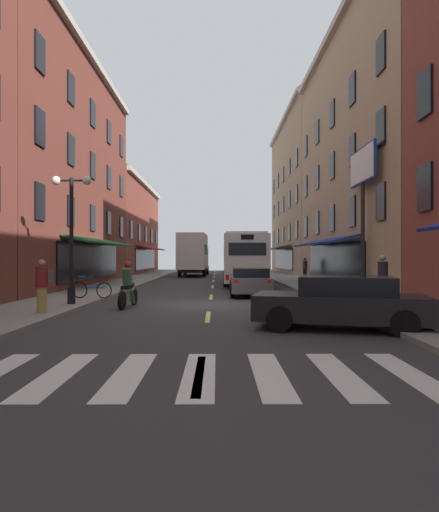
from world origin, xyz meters
TOP-DOWN VIEW (x-y plane):
  - ground_plane at (0.00, 0.00)m, footprint 34.80×80.00m
  - lane_centre_dashes at (0.00, -0.25)m, footprint 0.14×73.90m
  - crosswalk_near at (0.00, -10.00)m, footprint 7.10×2.80m
  - sidewalk_left at (-5.90, 0.00)m, footprint 3.00×80.00m
  - sidewalk_right at (5.90, 0.00)m, footprint 3.00×80.00m
  - billboard_sign at (7.05, 3.44)m, footprint 0.40×3.30m
  - transit_bus at (2.06, 12.93)m, footprint 2.85×11.93m
  - box_truck at (-1.92, 24.05)m, footprint 2.68×8.12m
  - sedan_near at (3.42, -5.82)m, footprint 4.55×2.78m
  - sedan_mid at (1.83, 3.70)m, footprint 1.97×4.26m
  - motorcycle_rider at (-2.94, -1.07)m, footprint 0.64×2.07m
  - bicycle_near at (-4.82, 0.96)m, footprint 1.70×0.48m
  - pedestrian_near at (-5.02, -3.56)m, footprint 0.53×0.43m
  - pedestrian_mid at (6.34, -0.90)m, footprint 0.36×0.36m
  - pedestrian_far at (6.63, 14.74)m, footprint 0.36×0.36m
  - street_lamp_twin at (-4.95, -1.14)m, footprint 1.42×0.32m

SIDE VIEW (x-z plane):
  - ground_plane at x=0.00m, z-range -0.10..0.00m
  - lane_centre_dashes at x=0.00m, z-range 0.00..0.01m
  - crosswalk_near at x=0.00m, z-range 0.00..0.01m
  - sidewalk_left at x=-5.90m, z-range 0.00..0.14m
  - sidewalk_right at x=5.90m, z-range 0.00..0.14m
  - bicycle_near at x=-4.82m, z-range 0.05..0.96m
  - sedan_mid at x=1.83m, z-range 0.02..1.32m
  - sedan_near at x=3.42m, z-range 0.02..1.36m
  - motorcycle_rider at x=-2.94m, z-range -0.12..1.54m
  - pedestrian_far at x=6.63m, z-range 0.16..1.76m
  - pedestrian_near at x=-5.02m, z-range 0.18..1.79m
  - pedestrian_mid at x=6.34m, z-range 0.17..1.93m
  - transit_bus at x=2.06m, z-range 0.08..3.34m
  - box_truck at x=-1.92m, z-range 0.08..3.96m
  - street_lamp_twin at x=-4.95m, z-range 0.41..4.99m
  - billboard_sign at x=7.05m, z-range 2.00..8.77m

